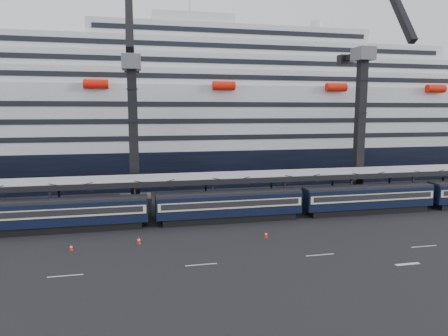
% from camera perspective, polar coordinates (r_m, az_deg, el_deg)
% --- Properties ---
extents(ground, '(260.00, 260.00, 0.00)m').
position_cam_1_polar(ground, '(46.16, 13.60, -10.11)').
color(ground, black).
rests_on(ground, ground).
extents(lane_markings, '(111.00, 4.27, 0.02)m').
position_cam_1_polar(lane_markings, '(46.16, 25.83, -10.69)').
color(lane_markings, beige).
rests_on(lane_markings, ground).
extents(train, '(133.05, 3.00, 4.05)m').
position_cam_1_polar(train, '(52.91, 4.36, -5.08)').
color(train, black).
rests_on(train, ground).
extents(canopy, '(130.00, 6.25, 5.53)m').
position_cam_1_polar(canopy, '(57.50, 7.70, -0.97)').
color(canopy, '#97989E').
rests_on(canopy, ground).
extents(cruise_ship, '(214.09, 28.84, 34.00)m').
position_cam_1_polar(cruise_ship, '(87.31, -0.11, 6.85)').
color(cruise_ship, black).
rests_on(cruise_ship, ground).
extents(crane_dark_near, '(4.50, 17.75, 35.08)m').
position_cam_1_polar(crane_dark_near, '(57.98, -12.83, 5.61)').
color(crane_dark_near, '#4F5157').
rests_on(crane_dark_near, ground).
extents(crane_dark_mid, '(4.50, 18.24, 39.64)m').
position_cam_1_polar(crane_dark_mid, '(66.57, 19.07, 6.90)').
color(crane_dark_mid, '#4F5157').
rests_on(crane_dark_mid, ground).
extents(traffic_cone_b, '(0.42, 0.42, 0.84)m').
position_cam_1_polar(traffic_cone_b, '(44.88, -12.08, -10.03)').
color(traffic_cone_b, '#FE1908').
rests_on(traffic_cone_b, ground).
extents(traffic_cone_c, '(0.36, 0.36, 0.72)m').
position_cam_1_polar(traffic_cone_c, '(44.82, -21.00, -10.50)').
color(traffic_cone_c, '#FE1908').
rests_on(traffic_cone_c, ground).
extents(traffic_cone_d, '(0.39, 0.39, 0.78)m').
position_cam_1_polar(traffic_cone_d, '(46.26, 6.02, -9.37)').
color(traffic_cone_d, '#FE1908').
rests_on(traffic_cone_d, ground).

